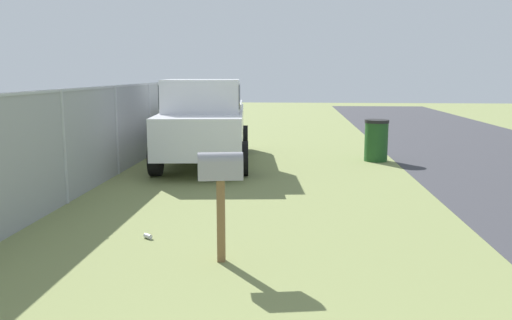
% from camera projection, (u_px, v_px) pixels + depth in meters
% --- Properties ---
extents(mailbox, '(0.29, 0.55, 1.33)m').
position_uv_depth(mailbox, '(220.00, 174.00, 6.10)').
color(mailbox, brown).
rests_on(mailbox, ground).
extents(pickup_truck, '(5.49, 2.55, 2.09)m').
position_uv_depth(pickup_truck, '(204.00, 119.00, 12.90)').
color(pickup_truck, silver).
rests_on(pickup_truck, ground).
extents(trash_bin, '(0.62, 0.62, 1.06)m').
position_uv_depth(trash_bin, '(376.00, 140.00, 13.36)').
color(trash_bin, '#1E4C1E').
rests_on(trash_bin, ground).
extents(fence_section, '(18.79, 0.07, 1.98)m').
position_uv_depth(fence_section, '(93.00, 134.00, 10.20)').
color(fence_section, '#9EA3A8').
rests_on(fence_section, ground).
extents(litter_can_by_mailbox, '(0.12, 0.14, 0.07)m').
position_uv_depth(litter_can_by_mailbox, '(148.00, 236.00, 7.13)').
color(litter_can_by_mailbox, silver).
rests_on(litter_can_by_mailbox, ground).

